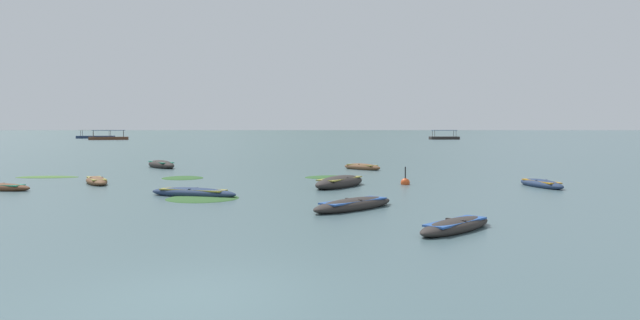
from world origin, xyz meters
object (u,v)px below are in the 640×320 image
object	(u,v)px
rowboat_1	(354,205)
rowboat_9	(193,193)
rowboat_2	(456,226)
rowboat_0	(362,167)
rowboat_4	(161,165)
rowboat_8	(97,181)
ferry_2	(96,137)
rowboat_6	(541,184)
ferry_1	(444,138)
rowboat_5	(340,182)
mooring_buoy	(405,183)
ferry_0	(109,138)

from	to	relation	value
rowboat_1	rowboat_9	xyz separation A→B (m)	(-6.07, 3.72, -0.01)
rowboat_2	rowboat_9	xyz separation A→B (m)	(-8.41, 7.78, 0.01)
rowboat_0	rowboat_4	size ratio (longest dim) A/B	0.76
rowboat_1	rowboat_8	xyz separation A→B (m)	(-11.81, 9.03, -0.01)
rowboat_2	ferry_2	size ratio (longest dim) A/B	0.28
rowboat_6	ferry_1	xyz separation A→B (m)	(24.22, 114.67, 0.31)
rowboat_4	rowboat_5	bearing A→B (deg)	-48.74
rowboat_4	mooring_buoy	bearing A→B (deg)	-39.72
rowboat_2	rowboat_5	size ratio (longest dim) A/B	0.71
rowboat_5	ferry_1	xyz separation A→B (m)	(33.52, 114.30, 0.25)
rowboat_1	mooring_buoy	world-z (taller)	mooring_buoy
rowboat_5	rowboat_1	bearing A→B (deg)	-89.95
rowboat_1	rowboat_4	distance (m)	23.45
rowboat_5	ferry_2	size ratio (longest dim) A/B	0.39
rowboat_6	ferry_0	world-z (taller)	ferry_0
rowboat_5	rowboat_6	world-z (taller)	rowboat_5
rowboat_6	ferry_2	bearing A→B (deg)	117.44
rowboat_5	rowboat_0	bearing A→B (deg)	78.82
mooring_buoy	rowboat_0	bearing A→B (deg)	95.79
rowboat_4	ferry_0	size ratio (longest dim) A/B	0.40
ferry_1	mooring_buoy	bearing A→B (deg)	-104.96
rowboat_1	ferry_0	xyz separation A→B (m)	(-49.12, 119.37, 0.30)
ferry_0	rowboat_1	bearing A→B (deg)	-67.63
rowboat_0	rowboat_5	xyz separation A→B (m)	(-2.19, -11.06, 0.05)
rowboat_8	ferry_0	bearing A→B (deg)	108.68
rowboat_4	ferry_0	world-z (taller)	ferry_0
rowboat_8	ferry_0	distance (m)	116.48
rowboat_1	mooring_buoy	bearing A→B (deg)	68.52
mooring_buoy	ferry_0	bearing A→B (deg)	115.20
ferry_2	rowboat_1	bearing A→B (deg)	-66.88
rowboat_2	rowboat_1	bearing A→B (deg)	119.92
ferry_2	ferry_1	bearing A→B (deg)	-10.95
rowboat_0	rowboat_2	bearing A→B (deg)	-89.59
rowboat_6	rowboat_5	bearing A→B (deg)	177.73
rowboat_9	ferry_2	bearing A→B (deg)	111.50
rowboat_9	mooring_buoy	distance (m)	10.29
rowboat_1	ferry_2	size ratio (longest dim) A/B	0.33
rowboat_1	rowboat_6	xyz separation A→B (m)	(9.30, 6.90, -0.01)
rowboat_4	rowboat_5	distance (m)	17.49
rowboat_0	mooring_buoy	distance (m)	10.22
rowboat_2	ferry_1	xyz separation A→B (m)	(31.18, 125.63, 0.32)
rowboat_6	rowboat_8	size ratio (longest dim) A/B	1.01
rowboat_2	mooring_buoy	distance (m)	12.26
rowboat_4	rowboat_9	world-z (taller)	rowboat_4
rowboat_0	rowboat_2	distance (m)	22.39
rowboat_0	mooring_buoy	size ratio (longest dim) A/B	2.95
rowboat_4	rowboat_8	bearing A→B (deg)	-91.34
rowboat_0	ferry_2	distance (m)	136.08
ferry_2	rowboat_2	bearing A→B (deg)	-66.68
rowboat_6	rowboat_4	bearing A→B (deg)	147.03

